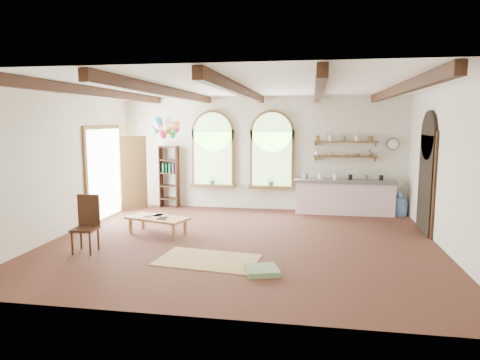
% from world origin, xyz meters
% --- Properties ---
extents(floor, '(8.00, 8.00, 0.00)m').
position_xyz_m(floor, '(0.00, 0.00, 0.00)').
color(floor, '#4D2920').
rests_on(floor, ground).
extents(ceiling_beams, '(6.20, 6.80, 0.18)m').
position_xyz_m(ceiling_beams, '(0.00, 0.00, 3.10)').
color(ceiling_beams, '#3A2012').
rests_on(ceiling_beams, ceiling).
extents(window_left, '(1.30, 0.28, 2.20)m').
position_xyz_m(window_left, '(-1.40, 3.43, 1.63)').
color(window_left, brown).
rests_on(window_left, floor).
extents(window_right, '(1.30, 0.28, 2.20)m').
position_xyz_m(window_right, '(0.30, 3.43, 1.63)').
color(window_right, brown).
rests_on(window_right, floor).
extents(left_doorway, '(0.10, 1.90, 2.50)m').
position_xyz_m(left_doorway, '(-3.95, 1.80, 1.15)').
color(left_doorway, brown).
rests_on(left_doorway, floor).
extents(right_doorway, '(0.10, 1.30, 2.40)m').
position_xyz_m(right_doorway, '(3.95, 1.50, 1.10)').
color(right_doorway, black).
rests_on(right_doorway, floor).
extents(kitchen_counter, '(2.68, 0.62, 0.94)m').
position_xyz_m(kitchen_counter, '(2.30, 3.20, 0.48)').
color(kitchen_counter, beige).
rests_on(kitchen_counter, floor).
extents(wall_shelf_lower, '(1.70, 0.24, 0.04)m').
position_xyz_m(wall_shelf_lower, '(2.30, 3.38, 1.55)').
color(wall_shelf_lower, brown).
rests_on(wall_shelf_lower, wall_back).
extents(wall_shelf_upper, '(1.70, 0.24, 0.04)m').
position_xyz_m(wall_shelf_upper, '(2.30, 3.38, 1.95)').
color(wall_shelf_upper, brown).
rests_on(wall_shelf_upper, wall_back).
extents(wall_clock, '(0.32, 0.04, 0.32)m').
position_xyz_m(wall_clock, '(3.55, 3.45, 1.90)').
color(wall_clock, black).
rests_on(wall_clock, wall_back).
extents(bookshelf, '(0.53, 0.32, 1.80)m').
position_xyz_m(bookshelf, '(-2.70, 3.32, 0.90)').
color(bookshelf, '#3A2012').
rests_on(bookshelf, floor).
extents(coffee_table, '(1.49, 1.00, 0.39)m').
position_xyz_m(coffee_table, '(-1.96, 0.32, 0.34)').
color(coffee_table, tan).
rests_on(coffee_table, floor).
extents(side_chair, '(0.46, 0.46, 1.10)m').
position_xyz_m(side_chair, '(-2.86, -1.16, 0.32)').
color(side_chair, '#3A2012').
rests_on(side_chair, floor).
extents(floor_mat, '(1.92, 1.32, 0.02)m').
position_xyz_m(floor_mat, '(-0.42, -1.26, 0.01)').
color(floor_mat, tan).
rests_on(floor_mat, floor).
extents(floor_cushion, '(0.67, 0.67, 0.09)m').
position_xyz_m(floor_cushion, '(0.63, -1.75, 0.05)').
color(floor_cushion, gray).
rests_on(floor_cushion, floor).
extents(water_jug_a, '(0.33, 0.33, 0.63)m').
position_xyz_m(water_jug_a, '(3.75, 3.20, 0.27)').
color(water_jug_a, '#537CB3').
rests_on(water_jug_a, floor).
extents(water_jug_b, '(0.28, 0.28, 0.54)m').
position_xyz_m(water_jug_b, '(3.82, 3.20, 0.23)').
color(water_jug_b, '#537CB3').
rests_on(water_jug_b, floor).
extents(balloon_cluster, '(0.81, 0.87, 1.15)m').
position_xyz_m(balloon_cluster, '(-2.41, 2.30, 2.33)').
color(balloon_cluster, white).
rests_on(balloon_cluster, floor).
extents(table_book, '(0.16, 0.23, 0.02)m').
position_xyz_m(table_book, '(-2.28, 0.37, 0.40)').
color(table_book, olive).
rests_on(table_book, coffee_table).
extents(tablet, '(0.20, 0.28, 0.01)m').
position_xyz_m(tablet, '(-1.81, 0.22, 0.39)').
color(tablet, black).
rests_on(tablet, coffee_table).
extents(potted_plant_left, '(0.27, 0.23, 0.30)m').
position_xyz_m(potted_plant_left, '(-1.40, 3.32, 0.85)').
color(potted_plant_left, '#598C4C').
rests_on(potted_plant_left, window_left).
extents(potted_plant_right, '(0.27, 0.23, 0.30)m').
position_xyz_m(potted_plant_right, '(0.30, 3.32, 0.85)').
color(potted_plant_right, '#598C4C').
rests_on(potted_plant_right, window_right).
extents(shelf_cup_a, '(0.12, 0.10, 0.10)m').
position_xyz_m(shelf_cup_a, '(1.55, 3.38, 1.62)').
color(shelf_cup_a, white).
rests_on(shelf_cup_a, wall_shelf_lower).
extents(shelf_cup_b, '(0.10, 0.10, 0.09)m').
position_xyz_m(shelf_cup_b, '(1.90, 3.38, 1.62)').
color(shelf_cup_b, beige).
rests_on(shelf_cup_b, wall_shelf_lower).
extents(shelf_bowl_a, '(0.22, 0.22, 0.05)m').
position_xyz_m(shelf_bowl_a, '(2.25, 3.38, 1.60)').
color(shelf_bowl_a, beige).
rests_on(shelf_bowl_a, wall_shelf_lower).
extents(shelf_bowl_b, '(0.20, 0.20, 0.06)m').
position_xyz_m(shelf_bowl_b, '(2.60, 3.38, 1.60)').
color(shelf_bowl_b, '#8C664C').
rests_on(shelf_bowl_b, wall_shelf_lower).
extents(shelf_vase, '(0.18, 0.18, 0.19)m').
position_xyz_m(shelf_vase, '(2.95, 3.38, 1.67)').
color(shelf_vase, slate).
rests_on(shelf_vase, wall_shelf_lower).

